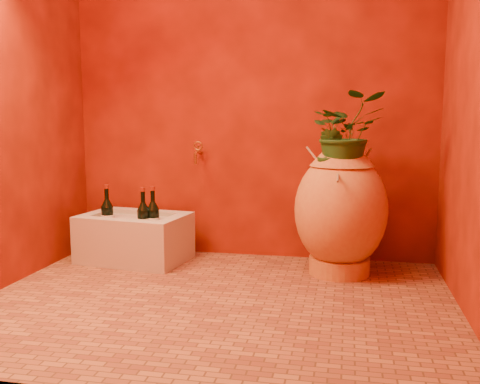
% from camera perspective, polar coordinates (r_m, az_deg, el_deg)
% --- Properties ---
extents(floor, '(2.50, 2.50, 0.00)m').
position_cam_1_polar(floor, '(2.90, -2.53, -11.58)').
color(floor, '#985831').
rests_on(floor, ground).
extents(wall_back, '(2.50, 0.02, 2.50)m').
position_cam_1_polar(wall_back, '(3.72, 1.16, 12.29)').
color(wall_back, '#571105').
rests_on(wall_back, ground).
extents(amphora, '(0.69, 0.69, 0.81)m').
position_cam_1_polar(amphora, '(3.35, 10.69, -1.87)').
color(amphora, '#C08436').
rests_on(amphora, floor).
extents(stone_basin, '(0.75, 0.56, 0.32)m').
position_cam_1_polar(stone_basin, '(3.71, -11.17, -4.89)').
color(stone_basin, '#B8AC99').
rests_on(stone_basin, floor).
extents(wine_bottle_a, '(0.08, 0.08, 0.34)m').
position_cam_1_polar(wine_bottle_a, '(3.57, -9.24, -2.94)').
color(wine_bottle_a, black).
rests_on(wine_bottle_a, stone_basin).
extents(wine_bottle_b, '(0.08, 0.08, 0.34)m').
position_cam_1_polar(wine_bottle_b, '(3.73, -13.96, -2.61)').
color(wine_bottle_b, black).
rests_on(wine_bottle_b, stone_basin).
extents(wine_bottle_c, '(0.08, 0.08, 0.34)m').
position_cam_1_polar(wine_bottle_c, '(3.56, -10.26, -3.02)').
color(wine_bottle_c, black).
rests_on(wine_bottle_c, stone_basin).
extents(wall_tap, '(0.07, 0.14, 0.15)m').
position_cam_1_polar(wall_tap, '(3.72, -4.55, 4.32)').
color(wall_tap, '#A17125').
rests_on(wall_tap, wall_back).
extents(plant_main, '(0.53, 0.49, 0.49)m').
position_cam_1_polar(plant_main, '(3.29, 11.27, 6.22)').
color(plant_main, '#1A4719').
rests_on(plant_main, amphora).
extents(plant_side, '(0.22, 0.21, 0.31)m').
position_cam_1_polar(plant_side, '(3.23, 9.63, 4.01)').
color(plant_side, '#1A4719').
rests_on(plant_side, amphora).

